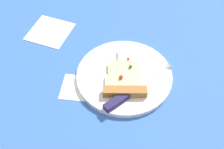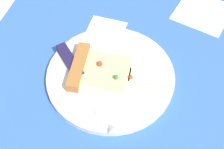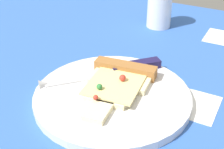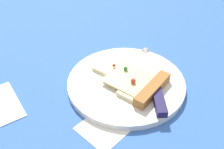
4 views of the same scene
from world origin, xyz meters
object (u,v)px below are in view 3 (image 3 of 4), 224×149
plate (112,96)px  pizza_slice (117,82)px  knife (114,71)px  drinking_glass (160,7)px

plate → pizza_slice: pizza_slice is taller
knife → drinking_glass: drinking_glass is taller
knife → drinking_glass: size_ratio=1.74×
drinking_glass → pizza_slice: bearing=-172.0°
plate → knife: size_ratio=1.47×
plate → pizza_slice: 3.04cm
plate → drinking_glass: size_ratio=2.56×
pizza_slice → knife: pizza_slice is taller
knife → drinking_glass: 29.95cm
plate → knife: knife is taller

